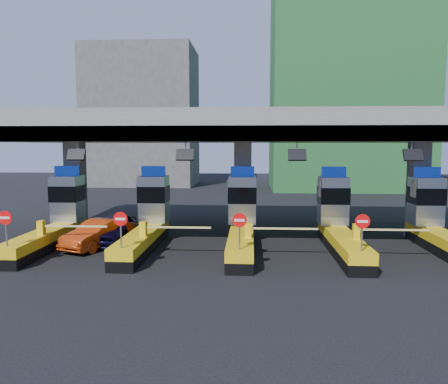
{
  "coord_description": "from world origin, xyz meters",
  "views": [
    {
      "loc": [
        0.43,
        -22.41,
        5.34
      ],
      "look_at": [
        -0.92,
        0.0,
        2.91
      ],
      "focal_mm": 35.0,
      "sensor_mm": 36.0,
      "label": 1
    }
  ],
  "objects": [
    {
      "name": "ground",
      "position": [
        0.0,
        0.0,
        0.0
      ],
      "size": [
        120.0,
        120.0,
        0.0
      ],
      "primitive_type": "plane",
      "color": "black",
      "rests_on": "ground"
    },
    {
      "name": "toll_canopy",
      "position": [
        0.0,
        2.87,
        6.13
      ],
      "size": [
        28.0,
        12.09,
        7.0
      ],
      "color": "slate",
      "rests_on": "ground"
    },
    {
      "name": "toll_lane_far_left",
      "position": [
        -10.0,
        0.28,
        1.4
      ],
      "size": [
        4.43,
        8.0,
        4.16
      ],
      "color": "black",
      "rests_on": "ground"
    },
    {
      "name": "toll_lane_left",
      "position": [
        -5.0,
        0.28,
        1.4
      ],
      "size": [
        4.43,
        8.0,
        4.16
      ],
      "color": "black",
      "rests_on": "ground"
    },
    {
      "name": "toll_lane_center",
      "position": [
        0.0,
        0.28,
        1.4
      ],
      "size": [
        4.43,
        8.0,
        4.16
      ],
      "color": "black",
      "rests_on": "ground"
    },
    {
      "name": "toll_lane_right",
      "position": [
        5.0,
        0.28,
        1.4
      ],
      "size": [
        4.43,
        8.0,
        4.16
      ],
      "color": "black",
      "rests_on": "ground"
    },
    {
      "name": "toll_lane_far_right",
      "position": [
        10.0,
        0.28,
        1.4
      ],
      "size": [
        4.43,
        8.0,
        4.16
      ],
      "color": "black",
      "rests_on": "ground"
    },
    {
      "name": "bg_building_scaffold",
      "position": [
        12.0,
        32.0,
        14.0
      ],
      "size": [
        18.0,
        12.0,
        28.0
      ],
      "primitive_type": "cube",
      "color": "#1E5926",
      "rests_on": "ground"
    },
    {
      "name": "bg_building_concrete",
      "position": [
        -14.0,
        36.0,
        9.0
      ],
      "size": [
        14.0,
        10.0,
        18.0
      ],
      "primitive_type": "cube",
      "color": "#4C4C49",
      "rests_on": "ground"
    },
    {
      "name": "van",
      "position": [
        -7.04,
        0.75,
        0.77
      ],
      "size": [
        1.94,
        4.55,
        1.53
      ],
      "primitive_type": "imported",
      "rotation": [
        0.0,
        0.0,
        -0.03
      ],
      "color": "black",
      "rests_on": "ground"
    },
    {
      "name": "red_car",
      "position": [
        -7.47,
        -0.41,
        0.72
      ],
      "size": [
        3.04,
        4.61,
        1.44
      ],
      "primitive_type": "imported",
      "rotation": [
        0.0,
        0.0,
        -0.38
      ],
      "color": "#BA390E",
      "rests_on": "ground"
    }
  ]
}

